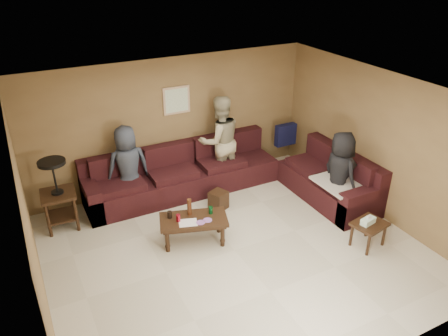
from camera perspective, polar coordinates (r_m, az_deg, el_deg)
name	(u,v)px	position (r m, az deg, el deg)	size (l,w,h in m)	color
room	(236,154)	(6.06, 1.57, 1.82)	(5.60, 5.50, 2.50)	beige
sectional_sofa	(234,179)	(8.20, 1.38, -1.48)	(4.65, 2.90, 0.97)	black
coffee_table	(193,222)	(6.93, -4.03, -6.99)	(1.16, 0.82, 0.72)	#301D10
end_table_left	(58,193)	(7.61, -20.90, -3.12)	(0.58, 0.58, 1.24)	#301D10
side_table_right	(369,226)	(7.19, 18.40, -7.18)	(0.58, 0.50, 0.57)	#301D10
waste_bin	(218,200)	(7.86, -0.73, -4.21)	(0.28, 0.28, 0.33)	#301D10
wall_art	(177,100)	(8.19, -6.22, 8.79)	(0.52, 0.04, 0.52)	tan
person_left	(128,167)	(7.88, -12.40, 0.14)	(0.75, 0.49, 1.53)	#2E3541
person_middle	(220,141)	(8.41, -0.56, 3.57)	(0.87, 0.68, 1.79)	tan
person_right	(339,173)	(7.75, 14.85, -0.67)	(0.74, 0.48, 1.51)	black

